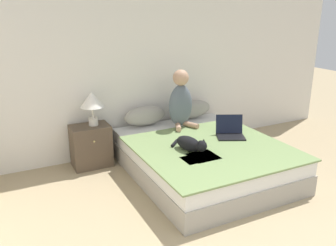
% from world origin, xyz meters
% --- Properties ---
extents(wall_back, '(6.18, 0.05, 2.55)m').
position_xyz_m(wall_back, '(0.00, 3.75, 1.28)').
color(wall_back, silver).
rests_on(wall_back, ground_plane).
extents(bed, '(1.73, 2.10, 0.43)m').
position_xyz_m(bed, '(0.05, 2.63, 0.21)').
color(bed, '#9E998E').
rests_on(bed, ground_plane).
extents(pillow_near, '(0.62, 0.21, 0.27)m').
position_xyz_m(pillow_near, '(-0.33, 3.55, 0.57)').
color(pillow_near, gray).
rests_on(pillow_near, bed).
extents(pillow_far, '(0.62, 0.21, 0.27)m').
position_xyz_m(pillow_far, '(0.43, 3.55, 0.57)').
color(pillow_far, gray).
rests_on(pillow_far, bed).
extents(person_sitting, '(0.36, 0.35, 0.79)m').
position_xyz_m(person_sitting, '(0.10, 3.30, 0.79)').
color(person_sitting, slate).
rests_on(person_sitting, bed).
extents(cat_tabby, '(0.27, 0.57, 0.19)m').
position_xyz_m(cat_tabby, '(-0.24, 2.44, 0.52)').
color(cat_tabby, black).
rests_on(cat_tabby, bed).
extents(laptop_open, '(0.44, 0.42, 0.26)m').
position_xyz_m(laptop_open, '(0.46, 2.64, 0.49)').
color(laptop_open, black).
rests_on(laptop_open, bed).
extents(nightstand, '(0.50, 0.37, 0.56)m').
position_xyz_m(nightstand, '(-1.13, 3.50, 0.28)').
color(nightstand, brown).
rests_on(nightstand, ground_plane).
extents(table_lamp, '(0.30, 0.30, 0.44)m').
position_xyz_m(table_lamp, '(-1.07, 3.50, 0.88)').
color(table_lamp, beige).
rests_on(table_lamp, nightstand).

